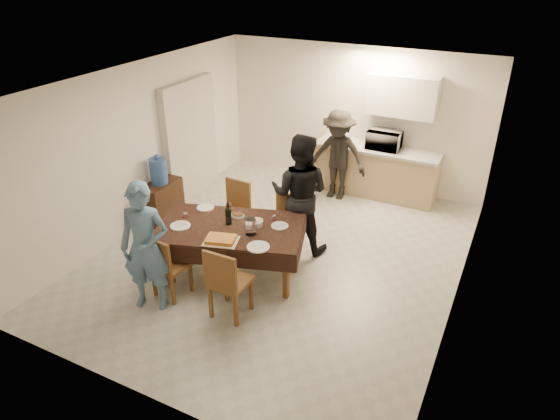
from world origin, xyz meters
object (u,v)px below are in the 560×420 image
at_px(person_kitchen, 338,155).
at_px(water_pitcher, 251,227).
at_px(savoury_tart, 221,239).
at_px(water_jug, 159,171).
at_px(console, 162,201).
at_px(wine_bottle, 228,213).
at_px(microwave, 384,140).
at_px(dining_table, 230,229).
at_px(person_far, 300,194).
at_px(person_near, 146,248).

bearing_deg(person_kitchen, water_pitcher, -91.37).
distance_m(savoury_tart, person_kitchen, 3.35).
bearing_deg(water_jug, water_pitcher, -21.88).
bearing_deg(console, wine_bottle, -23.51).
relative_size(savoury_tart, microwave, 0.74).
distance_m(dining_table, savoury_tart, 0.40).
relative_size(savoury_tart, person_far, 0.24).
xyz_separation_m(wine_bottle, person_kitchen, (0.47, 2.91, -0.10)).
xyz_separation_m(console, water_pitcher, (2.22, -0.89, 0.53)).
relative_size(wine_bottle, person_near, 0.19).
xyz_separation_m(wine_bottle, savoury_tart, (0.15, -0.43, -0.14)).
distance_m(water_pitcher, savoury_tart, 0.42).
bearing_deg(microwave, savoury_tart, 75.02).
distance_m(dining_table, console, 2.08).
height_order(savoury_tart, person_kitchen, person_kitchen).
distance_m(water_pitcher, person_near, 1.35).
bearing_deg(water_pitcher, console, 158.12).
bearing_deg(microwave, console, 40.73).
bearing_deg(dining_table, person_far, 44.68).
xyz_separation_m(water_jug, wine_bottle, (1.82, -0.79, 0.04)).
bearing_deg(water_pitcher, person_far, 79.70).
bearing_deg(person_kitchen, console, -137.24).
distance_m(console, person_near, 2.36).
relative_size(dining_table, wine_bottle, 6.65).
relative_size(console, microwave, 1.25).
relative_size(wine_bottle, person_kitchen, 0.20).
xyz_separation_m(dining_table, console, (-1.87, 0.84, -0.39)).
relative_size(wine_bottle, person_far, 0.18).
height_order(water_jug, savoury_tart, water_jug).
height_order(microwave, person_far, person_far).
xyz_separation_m(console, savoury_tart, (1.97, -1.22, 0.45)).
bearing_deg(savoury_tart, water_pitcher, 52.85).
distance_m(dining_table, person_near, 1.19).
xyz_separation_m(savoury_tart, person_near, (-0.65, -0.67, 0.07)).
bearing_deg(dining_table, person_near, -135.32).
bearing_deg(wine_bottle, water_jug, 156.49).
distance_m(water_jug, person_kitchen, 3.12).
xyz_separation_m(water_jug, water_pitcher, (2.22, -0.89, -0.01)).
distance_m(console, person_far, 2.49).
bearing_deg(person_near, water_jug, 105.23).
xyz_separation_m(wine_bottle, microwave, (1.16, 3.36, 0.15)).
bearing_deg(dining_table, console, 138.09).
bearing_deg(person_kitchen, microwave, 33.05).
xyz_separation_m(water_pitcher, person_far, (0.20, 1.10, 0.04)).
bearing_deg(person_kitchen, savoury_tart, -95.51).
bearing_deg(person_kitchen, person_far, -86.16).
bearing_deg(water_jug, person_near, -55.13).
xyz_separation_m(water_pitcher, savoury_tart, (-0.25, -0.33, -0.08)).
height_order(water_pitcher, person_far, person_far).
relative_size(dining_table, console, 3.02).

